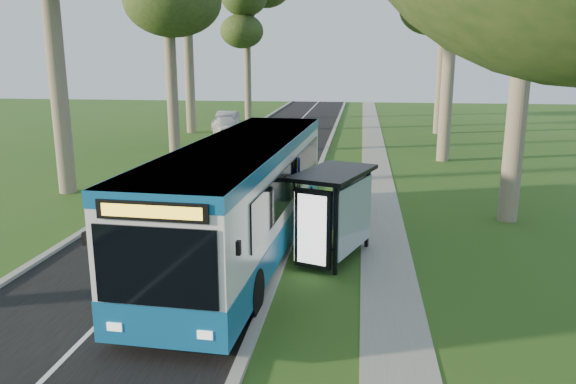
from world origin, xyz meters
The scene contains 13 objects.
ground centered at (0.00, 0.00, 0.00)m, with size 120.00×120.00×0.00m, color #2B561B.
road centered at (-3.50, 10.00, 0.01)m, with size 7.00×100.00×0.02m, color black.
kerb_east centered at (0.00, 10.00, 0.06)m, with size 0.25×100.00×0.12m, color #9E9B93.
kerb_west centered at (-7.00, 10.00, 0.06)m, with size 0.25×100.00×0.12m, color #9E9B93.
centre_line centered at (-3.50, 10.00, 0.02)m, with size 0.12×100.00×0.01m, color white.
footpath centered at (3.00, 10.00, 0.01)m, with size 1.50×100.00×0.02m, color gray.
bus centered at (-1.20, 1.24, 1.77)m, with size 3.34×12.98×3.41m.
bus_stop_sign centered at (0.30, 2.24, 1.75)m, with size 0.12×0.40×2.84m.
bus_shelter centered at (1.55, 0.93, 1.84)m, with size 2.57×3.41×2.60m.
litter_bin centered at (1.90, 7.76, 0.53)m, with size 0.60×0.60×1.05m.
car_white centered at (-7.94, 26.75, 0.72)m, with size 1.70×4.23×1.44m, color silver.
car_silver centered at (-8.62, 29.78, 0.74)m, with size 1.57×4.51×1.49m, color #B4B7BD.
tree_west_e centered at (-8.50, 38.00, 10.09)m, with size 5.20×5.20×13.61m.
Camera 1 is at (2.14, -14.42, 5.78)m, focal length 35.00 mm.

